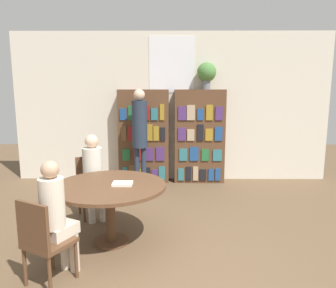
{
  "coord_description": "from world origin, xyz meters",
  "views": [
    {
      "loc": [
        -0.02,
        -2.86,
        1.93
      ],
      "look_at": [
        -0.06,
        2.11,
        1.05
      ],
      "focal_mm": 35.0,
      "sensor_mm": 36.0,
      "label": 1
    }
  ],
  "objects_px": {
    "bookshelf_right": "(199,136)",
    "chair_near_camera": "(43,239)",
    "reading_table": "(110,193)",
    "seated_reader_right": "(56,213)",
    "librarian_standing": "(140,129)",
    "bookshelf_left": "(144,136)",
    "chair_left_side": "(91,183)",
    "flower_vase": "(207,73)",
    "seated_reader_left": "(93,171)"
  },
  "relations": [
    {
      "from": "seated_reader_left",
      "to": "librarian_standing",
      "type": "height_order",
      "value": "librarian_standing"
    },
    {
      "from": "chair_left_side",
      "to": "seated_reader_left",
      "type": "relative_size",
      "value": 0.71
    },
    {
      "from": "flower_vase",
      "to": "reading_table",
      "type": "bearing_deg",
      "value": -118.06
    },
    {
      "from": "bookshelf_left",
      "to": "seated_reader_left",
      "type": "distance_m",
      "value": 2.04
    },
    {
      "from": "bookshelf_left",
      "to": "seated_reader_left",
      "type": "xyz_separation_m",
      "value": [
        -0.58,
        -1.94,
        -0.21
      ]
    },
    {
      "from": "seated_reader_right",
      "to": "librarian_standing",
      "type": "bearing_deg",
      "value": 107.04
    },
    {
      "from": "bookshelf_left",
      "to": "chair_near_camera",
      "type": "xyz_separation_m",
      "value": [
        -0.68,
        -3.61,
        -0.44
      ]
    },
    {
      "from": "chair_left_side",
      "to": "seated_reader_right",
      "type": "xyz_separation_m",
      "value": [
        0.06,
        -1.66,
        0.2
      ]
    },
    {
      "from": "seated_reader_left",
      "to": "bookshelf_right",
      "type": "bearing_deg",
      "value": -157.27
    },
    {
      "from": "bookshelf_right",
      "to": "chair_near_camera",
      "type": "relative_size",
      "value": 2.11
    },
    {
      "from": "reading_table",
      "to": "chair_near_camera",
      "type": "distance_m",
      "value": 1.04
    },
    {
      "from": "chair_near_camera",
      "to": "seated_reader_left",
      "type": "xyz_separation_m",
      "value": [
        0.11,
        1.67,
        0.23
      ]
    },
    {
      "from": "chair_left_side",
      "to": "seated_reader_right",
      "type": "distance_m",
      "value": 1.68
    },
    {
      "from": "flower_vase",
      "to": "seated_reader_right",
      "type": "relative_size",
      "value": 0.43
    },
    {
      "from": "bookshelf_left",
      "to": "flower_vase",
      "type": "xyz_separation_m",
      "value": [
        1.24,
        0.0,
        1.25
      ]
    },
    {
      "from": "librarian_standing",
      "to": "bookshelf_left",
      "type": "bearing_deg",
      "value": 86.26
    },
    {
      "from": "chair_near_camera",
      "to": "seated_reader_left",
      "type": "height_order",
      "value": "seated_reader_left"
    },
    {
      "from": "bookshelf_left",
      "to": "librarian_standing",
      "type": "height_order",
      "value": "librarian_standing"
    },
    {
      "from": "bookshelf_right",
      "to": "bookshelf_left",
      "type": "bearing_deg",
      "value": -180.0
    },
    {
      "from": "flower_vase",
      "to": "chair_left_side",
      "type": "xyz_separation_m",
      "value": [
        -1.9,
        -1.79,
        -1.69
      ]
    },
    {
      "from": "bookshelf_right",
      "to": "reading_table",
      "type": "xyz_separation_m",
      "value": [
        -1.32,
        -2.7,
        -0.28
      ]
    },
    {
      "from": "bookshelf_right",
      "to": "chair_left_side",
      "type": "distance_m",
      "value": 2.55
    },
    {
      "from": "reading_table",
      "to": "chair_near_camera",
      "type": "bearing_deg",
      "value": -117.88
    },
    {
      "from": "reading_table",
      "to": "chair_near_camera",
      "type": "height_order",
      "value": "chair_near_camera"
    },
    {
      "from": "flower_vase",
      "to": "seated_reader_right",
      "type": "bearing_deg",
      "value": -118.02
    },
    {
      "from": "librarian_standing",
      "to": "chair_left_side",
      "type": "bearing_deg",
      "value": -115.88
    },
    {
      "from": "chair_near_camera",
      "to": "librarian_standing",
      "type": "height_order",
      "value": "librarian_standing"
    },
    {
      "from": "reading_table",
      "to": "chair_left_side",
      "type": "bearing_deg",
      "value": 116.12
    },
    {
      "from": "bookshelf_right",
      "to": "chair_near_camera",
      "type": "distance_m",
      "value": 4.06
    },
    {
      "from": "seated_reader_right",
      "to": "chair_left_side",
      "type": "bearing_deg",
      "value": 119.87
    },
    {
      "from": "bookshelf_left",
      "to": "bookshelf_right",
      "type": "height_order",
      "value": "same"
    },
    {
      "from": "seated_reader_left",
      "to": "seated_reader_right",
      "type": "distance_m",
      "value": 1.51
    },
    {
      "from": "bookshelf_left",
      "to": "chair_near_camera",
      "type": "distance_m",
      "value": 3.7
    },
    {
      "from": "chair_left_side",
      "to": "chair_near_camera",
      "type": "bearing_deg",
      "value": 63.0
    },
    {
      "from": "bookshelf_right",
      "to": "seated_reader_right",
      "type": "bearing_deg",
      "value": -116.47
    },
    {
      "from": "flower_vase",
      "to": "seated_reader_left",
      "type": "height_order",
      "value": "flower_vase"
    },
    {
      "from": "flower_vase",
      "to": "librarian_standing",
      "type": "relative_size",
      "value": 0.28
    },
    {
      "from": "bookshelf_right",
      "to": "chair_left_side",
      "type": "bearing_deg",
      "value": -134.85
    },
    {
      "from": "librarian_standing",
      "to": "reading_table",
      "type": "bearing_deg",
      "value": -94.43
    },
    {
      "from": "reading_table",
      "to": "seated_reader_left",
      "type": "xyz_separation_m",
      "value": [
        -0.37,
        0.76,
        0.07
      ]
    },
    {
      "from": "bookshelf_left",
      "to": "seated_reader_left",
      "type": "relative_size",
      "value": 1.49
    },
    {
      "from": "flower_vase",
      "to": "chair_left_side",
      "type": "relative_size",
      "value": 0.59
    },
    {
      "from": "bookshelf_left",
      "to": "seated_reader_right",
      "type": "height_order",
      "value": "bookshelf_left"
    },
    {
      "from": "flower_vase",
      "to": "chair_left_side",
      "type": "distance_m",
      "value": 3.11
    },
    {
      "from": "chair_near_camera",
      "to": "bookshelf_left",
      "type": "bearing_deg",
      "value": 107.17
    },
    {
      "from": "flower_vase",
      "to": "chair_left_side",
      "type": "bearing_deg",
      "value": -136.66
    },
    {
      "from": "bookshelf_left",
      "to": "reading_table",
      "type": "bearing_deg",
      "value": -94.3
    },
    {
      "from": "chair_near_camera",
      "to": "seated_reader_left",
      "type": "distance_m",
      "value": 1.69
    },
    {
      "from": "reading_table",
      "to": "seated_reader_right",
      "type": "bearing_deg",
      "value": -117.88
    },
    {
      "from": "chair_near_camera",
      "to": "librarian_standing",
      "type": "relative_size",
      "value": 0.47
    }
  ]
}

